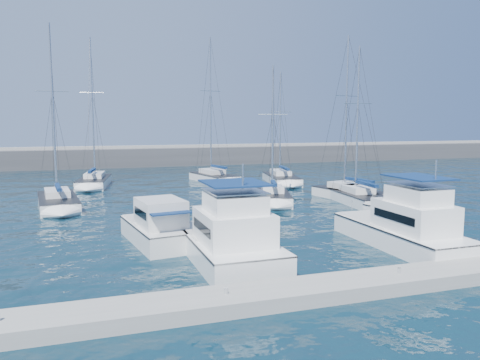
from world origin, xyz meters
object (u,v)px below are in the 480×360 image
object	(u,v)px
sailboat_mid_d	(350,193)
sailboat_back_b	(214,177)
motor_yacht_port_inner	(230,240)
sailboat_back_c	(281,179)
sailboat_mid_a	(58,202)
sailboat_mid_e	(359,198)
motor_yacht_port_outer	(158,228)
sailboat_back_a	(94,181)
motor_yacht_stbd_inner	(405,229)
motor_yacht_stbd_outer	(410,212)
sailboat_mid_c	(273,197)

from	to	relation	value
sailboat_mid_d	sailboat_back_b	size ratio (longest dim) A/B	0.87
sailboat_mid_d	motor_yacht_port_inner	bearing A→B (deg)	-149.16
sailboat_mid_d	sailboat_back_c	size ratio (longest dim) A/B	1.15
sailboat_mid_a	sailboat_mid_e	world-z (taller)	sailboat_mid_a
sailboat_mid_a	sailboat_back_c	bearing A→B (deg)	14.61
motor_yacht_port_inner	sailboat_mid_d	xyz separation A→B (m)	(16.76, 15.68, -0.60)
motor_yacht_port_outer	sailboat_mid_e	size ratio (longest dim) A/B	0.50
motor_yacht_port_outer	sailboat_mid_d	distance (m)	22.62
sailboat_back_a	sailboat_back_c	distance (m)	21.93
sailboat_back_a	sailboat_mid_a	bearing A→B (deg)	-94.71
motor_yacht_port_inner	sailboat_back_b	world-z (taller)	sailboat_back_b
motor_yacht_stbd_inner	sailboat_back_a	xyz separation A→B (m)	(-16.56, 33.67, -0.59)
motor_yacht_stbd_inner	sailboat_back_b	size ratio (longest dim) A/B	0.54
motor_yacht_stbd_outer	sailboat_mid_a	size ratio (longest dim) A/B	0.40
motor_yacht_port_inner	sailboat_back_a	distance (m)	33.56
motor_yacht_stbd_outer	sailboat_back_a	bearing A→B (deg)	112.59
motor_yacht_port_inner	sailboat_back_c	bearing A→B (deg)	61.57
sailboat_mid_a	sailboat_mid_d	distance (m)	26.43
sailboat_mid_a	sailboat_back_c	distance (m)	26.47
motor_yacht_port_outer	sailboat_mid_a	xyz separation A→B (m)	(-6.37, 14.78, -0.41)
motor_yacht_stbd_inner	sailboat_mid_a	world-z (taller)	sailboat_mid_a
motor_yacht_stbd_inner	motor_yacht_port_inner	bearing A→B (deg)	176.26
sailboat_back_c	sailboat_back_a	bearing A→B (deg)	179.75
motor_yacht_port_outer	sailboat_back_a	world-z (taller)	sailboat_back_a
sailboat_mid_c	sailboat_back_c	distance (m)	14.44
motor_yacht_port_inner	sailboat_back_c	size ratio (longest dim) A/B	0.66
motor_yacht_port_outer	sailboat_mid_d	bearing A→B (deg)	20.54
motor_yacht_port_outer	sailboat_back_b	world-z (taller)	sailboat_back_b
motor_yacht_port_inner	sailboat_mid_c	world-z (taller)	sailboat_mid_c
sailboat_mid_a	sailboat_mid_e	distance (m)	26.39
sailboat_back_b	sailboat_back_c	xyz separation A→B (m)	(7.41, -3.76, -0.06)
sailboat_mid_a	sailboat_mid_c	size ratio (longest dim) A/B	1.25
sailboat_mid_e	sailboat_back_b	size ratio (longest dim) A/B	0.80
motor_yacht_port_outer	sailboat_mid_a	world-z (taller)	sailboat_mid_a
motor_yacht_port_outer	sailboat_mid_c	bearing A→B (deg)	34.60
motor_yacht_port_inner	sailboat_mid_a	distance (m)	21.65
sailboat_back_c	motor_yacht_port_inner	bearing A→B (deg)	-107.44
motor_yacht_stbd_inner	sailboat_mid_d	bearing A→B (deg)	68.85
sailboat_back_b	sailboat_mid_d	bearing A→B (deg)	-75.37
motor_yacht_port_inner	sailboat_mid_a	xyz separation A→B (m)	(-9.39, 19.50, -0.60)
motor_yacht_port_inner	motor_yacht_stbd_outer	bearing A→B (deg)	16.05
motor_yacht_stbd_outer	sailboat_back_c	world-z (taller)	sailboat_back_c
sailboat_mid_a	motor_yacht_port_outer	bearing A→B (deg)	-72.75
sailboat_mid_c	motor_yacht_stbd_inner	bearing A→B (deg)	-67.61
sailboat_mid_d	sailboat_back_b	world-z (taller)	sailboat_back_b
motor_yacht_stbd_outer	sailboat_mid_a	distance (m)	28.47
motor_yacht_stbd_inner	sailboat_mid_c	size ratio (longest dim) A/B	0.76
motor_yacht_stbd_inner	sailboat_mid_c	distance (m)	16.67
sailboat_mid_d	sailboat_mid_c	bearing A→B (deg)	166.07
sailboat_mid_a	sailboat_back_b	world-z (taller)	sailboat_back_b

